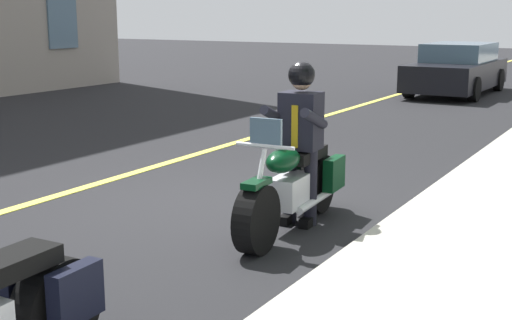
{
  "coord_description": "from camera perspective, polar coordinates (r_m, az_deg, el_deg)",
  "views": [
    {
      "loc": [
        6.53,
        4.33,
        2.23
      ],
      "look_at": [
        0.6,
        0.82,
        0.75
      ],
      "focal_mm": 48.37,
      "sensor_mm": 36.0,
      "label": 1
    }
  ],
  "objects": [
    {
      "name": "rider_main",
      "position": [
        7.24,
        3.68,
        2.6
      ],
      "size": [
        0.65,
        0.58,
        1.74
      ],
      "color": "black",
      "rests_on": "ground_plane"
    },
    {
      "name": "motorcycle_main",
      "position": [
        7.18,
        3.06,
        -2.23
      ],
      "size": [
        2.22,
        0.69,
        1.26
      ],
      "color": "black",
      "rests_on": "ground_plane"
    },
    {
      "name": "lane_center_stripe",
      "position": [
        9.36,
        -13.09,
        -1.96
      ],
      "size": [
        60.0,
        0.16,
        0.01
      ],
      "primitive_type": "cube",
      "color": "#E5DB4C",
      "rests_on": "ground_plane"
    },
    {
      "name": "ground_plane",
      "position": [
        8.14,
        -2.8,
        -3.79
      ],
      "size": [
        80.0,
        80.0,
        0.0
      ],
      "primitive_type": "plane",
      "color": "black"
    },
    {
      "name": "car_silver",
      "position": [
        20.08,
        16.29,
        7.22
      ],
      "size": [
        4.6,
        1.92,
        1.4
      ],
      "color": "black",
      "rests_on": "ground_plane"
    }
  ]
}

